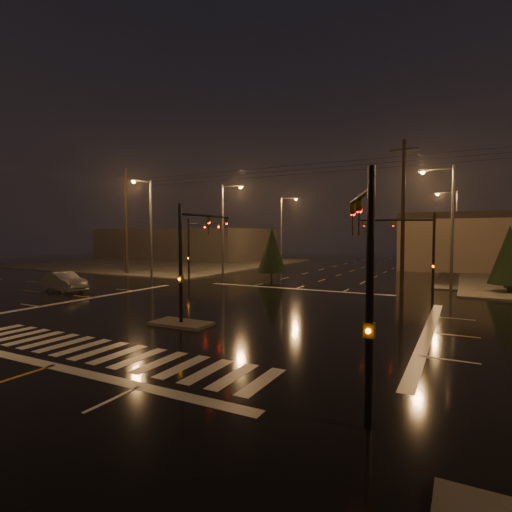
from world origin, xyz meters
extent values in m
plane|color=black|center=(0.00, 0.00, 0.00)|extent=(140.00, 140.00, 0.00)
cube|color=#45423D|center=(-30.00, 30.00, 0.06)|extent=(36.00, 36.00, 0.12)
cube|color=#45423D|center=(0.00, -4.00, 0.07)|extent=(3.00, 1.60, 0.15)
cube|color=beige|center=(0.00, -9.00, 0.01)|extent=(15.00, 2.60, 0.01)
cube|color=beige|center=(0.00, -11.00, 0.01)|extent=(16.00, 0.50, 0.01)
cube|color=beige|center=(0.00, 11.00, 0.01)|extent=(16.00, 0.50, 0.01)
cube|color=#3B3634|center=(-35.00, 42.00, 2.80)|extent=(30.00, 18.00, 5.60)
cylinder|color=black|center=(0.00, -4.00, 3.00)|extent=(0.18, 0.18, 6.00)
cylinder|color=black|center=(0.00, -1.75, 5.50)|extent=(0.12, 4.50, 0.12)
imported|color=#594707|center=(0.00, 0.27, 5.45)|extent=(0.16, 0.20, 1.00)
cube|color=#594707|center=(0.00, -4.00, 2.30)|extent=(0.25, 0.18, 0.35)
cylinder|color=black|center=(10.50, 10.50, 3.00)|extent=(0.18, 0.18, 6.00)
cylinder|color=black|center=(8.15, 9.64, 5.50)|extent=(4.74, 1.82, 0.12)
imported|color=#594707|center=(6.04, 8.88, 5.45)|extent=(0.24, 0.22, 1.00)
cube|color=#594707|center=(10.50, 10.50, 2.30)|extent=(0.25, 0.18, 0.35)
cylinder|color=black|center=(-10.50, 10.50, 3.00)|extent=(0.18, 0.18, 6.00)
cylinder|color=black|center=(-8.15, 9.64, 5.50)|extent=(4.74, 1.82, 0.12)
imported|color=#594707|center=(-6.04, 8.88, 5.45)|extent=(0.24, 0.22, 1.00)
cube|color=#594707|center=(-10.50, 10.50, 2.30)|extent=(0.25, 0.18, 0.35)
cylinder|color=black|center=(10.50, -10.50, 3.00)|extent=(0.18, 0.18, 6.00)
cylinder|color=black|center=(9.82, -8.62, 5.50)|extent=(1.48, 3.80, 0.12)
imported|color=#594707|center=(9.20, -6.93, 5.45)|extent=(0.22, 0.24, 1.00)
cube|color=#594707|center=(10.50, -10.50, 2.30)|extent=(0.25, 0.18, 0.35)
cylinder|color=#38383A|center=(-11.50, 18.00, 5.00)|extent=(0.24, 0.24, 10.00)
cylinder|color=#38383A|center=(-10.30, 18.00, 9.80)|extent=(2.40, 0.14, 0.14)
cube|color=#38383A|center=(-9.20, 18.00, 9.75)|extent=(0.70, 0.30, 0.18)
sphere|color=orange|center=(-9.20, 18.00, 9.62)|extent=(0.32, 0.32, 0.32)
cylinder|color=#38383A|center=(-11.50, 34.00, 5.00)|extent=(0.24, 0.24, 10.00)
cylinder|color=#38383A|center=(-10.30, 34.00, 9.80)|extent=(2.40, 0.14, 0.14)
cube|color=#38383A|center=(-9.20, 34.00, 9.75)|extent=(0.70, 0.30, 0.18)
sphere|color=orange|center=(-9.20, 34.00, 9.62)|extent=(0.32, 0.32, 0.32)
cylinder|color=#38383A|center=(11.50, 16.00, 5.00)|extent=(0.24, 0.24, 10.00)
cylinder|color=#38383A|center=(10.30, 16.00, 9.80)|extent=(2.40, 0.14, 0.14)
cube|color=#38383A|center=(9.20, 16.00, 9.75)|extent=(0.70, 0.30, 0.18)
sphere|color=orange|center=(9.20, 16.00, 9.62)|extent=(0.32, 0.32, 0.32)
cylinder|color=#38383A|center=(11.50, 36.00, 5.00)|extent=(0.24, 0.24, 10.00)
cylinder|color=#38383A|center=(10.30, 36.00, 9.80)|extent=(2.40, 0.14, 0.14)
cube|color=#38383A|center=(9.20, 36.00, 9.75)|extent=(0.70, 0.30, 0.18)
sphere|color=orange|center=(9.20, 36.00, 9.62)|extent=(0.32, 0.32, 0.32)
cylinder|color=#38383A|center=(-16.00, 11.50, 5.00)|extent=(0.24, 0.24, 10.00)
cylinder|color=#38383A|center=(-16.00, 10.30, 9.80)|extent=(0.14, 2.40, 0.14)
cube|color=#38383A|center=(-16.00, 9.20, 9.75)|extent=(0.30, 0.70, 0.18)
sphere|color=orange|center=(-16.00, 9.20, 9.62)|extent=(0.32, 0.32, 0.32)
cylinder|color=black|center=(-22.00, 14.00, 6.00)|extent=(0.32, 0.32, 12.00)
cube|color=black|center=(-22.00, 14.00, 11.20)|extent=(2.20, 0.12, 0.12)
cylinder|color=black|center=(8.00, 14.00, 6.00)|extent=(0.32, 0.32, 12.00)
cube|color=black|center=(8.00, 14.00, 11.20)|extent=(2.20, 0.12, 0.12)
cylinder|color=black|center=(15.44, 16.26, 0.35)|extent=(0.18, 0.18, 0.70)
cone|color=black|center=(15.44, 16.26, 2.96)|extent=(2.90, 2.90, 4.53)
cylinder|color=black|center=(-4.80, 16.63, 0.35)|extent=(0.18, 0.18, 0.70)
cone|color=black|center=(-4.80, 16.63, 2.99)|extent=(2.93, 2.93, 4.58)
imported|color=slate|center=(-15.85, 1.26, 0.77)|extent=(4.87, 2.36, 1.54)
camera|label=1|loc=(12.37, -19.63, 4.46)|focal=28.00mm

